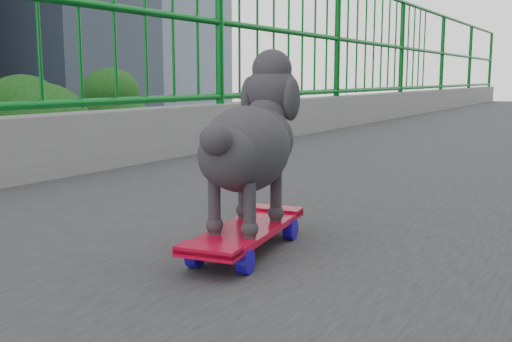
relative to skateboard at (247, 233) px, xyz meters
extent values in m
cube|color=#2D2D2F|center=(-0.11, 0.08, -0.30)|extent=(3.00, 24.00, 0.50)
cylinder|color=#0B681E|center=(-1.51, 10.08, 0.80)|extent=(0.06, 0.06, 1.10)
cylinder|color=black|center=(-26.41, 20.08, -5.55)|extent=(0.44, 0.44, 3.01)
ellipsoid|color=#10340E|center=(-26.41, 20.08, -1.92)|extent=(5.00, 5.00, 4.25)
cylinder|color=black|center=(-26.01, 28.08, -5.67)|extent=(0.44, 0.44, 2.77)
ellipsoid|color=#10340E|center=(-26.01, 28.08, -2.42)|extent=(4.40, 4.40, 3.74)
cube|color=red|center=(0.00, 0.00, 0.01)|extent=(0.24, 0.55, 0.02)
cube|color=#99999E|center=(0.03, -0.17, -0.01)|extent=(0.10, 0.05, 0.02)
cylinder|color=#1A08B8|center=(-0.04, -0.18, -0.02)|extent=(0.04, 0.07, 0.06)
sphere|color=yellow|center=(-0.04, -0.18, -0.02)|extent=(0.03, 0.03, 0.03)
cylinder|color=#1A08B8|center=(0.09, -0.16, -0.02)|extent=(0.04, 0.07, 0.06)
sphere|color=yellow|center=(0.09, -0.16, -0.02)|extent=(0.03, 0.03, 0.03)
cube|color=#99999E|center=(-0.03, 0.17, -0.01)|extent=(0.10, 0.05, 0.02)
cylinder|color=#1A08B8|center=(-0.09, 0.16, -0.02)|extent=(0.04, 0.07, 0.06)
sphere|color=yellow|center=(-0.09, 0.16, -0.02)|extent=(0.03, 0.03, 0.03)
cylinder|color=#1A08B8|center=(0.04, 0.18, -0.02)|extent=(0.04, 0.07, 0.06)
sphere|color=yellow|center=(0.04, 0.18, -0.02)|extent=(0.03, 0.03, 0.03)
ellipsoid|color=#2A282D|center=(0.00, 0.00, 0.23)|extent=(0.27, 0.37, 0.23)
sphere|color=#2A282D|center=(-0.03, 0.19, 0.38)|extent=(0.15, 0.15, 0.15)
sphere|color=black|center=(-0.05, 0.29, 0.36)|extent=(0.03, 0.03, 0.03)
sphere|color=#2A282D|center=(0.03, -0.19, 0.28)|extent=(0.08, 0.08, 0.08)
cylinder|color=#2A282D|center=(-0.06, 0.09, 0.09)|extent=(0.03, 0.03, 0.14)
cylinder|color=#2A282D|center=(0.03, 0.10, 0.09)|extent=(0.03, 0.03, 0.14)
cylinder|color=#2A282D|center=(-0.03, -0.10, 0.09)|extent=(0.03, 0.03, 0.14)
cylinder|color=#2A282D|center=(0.06, -0.09, 0.09)|extent=(0.03, 0.03, 0.14)
camera|label=1|loc=(0.84, -1.35, 0.42)|focal=42.00mm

